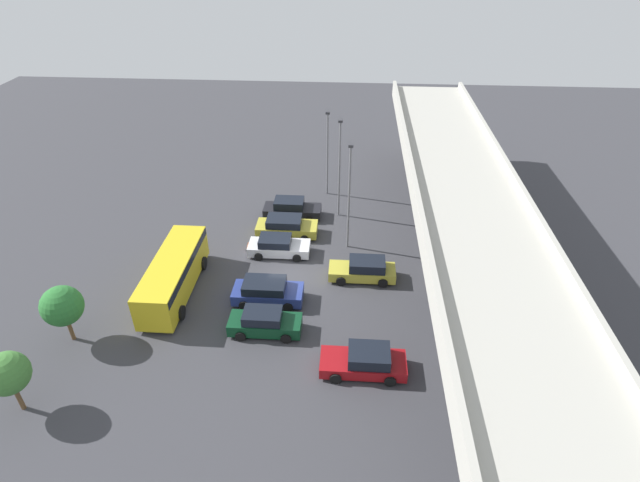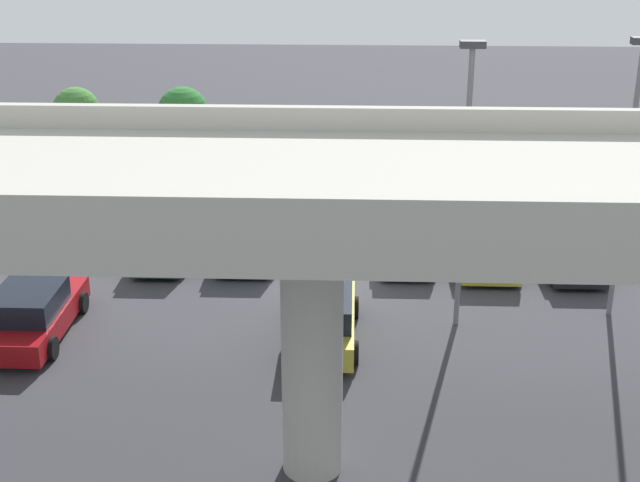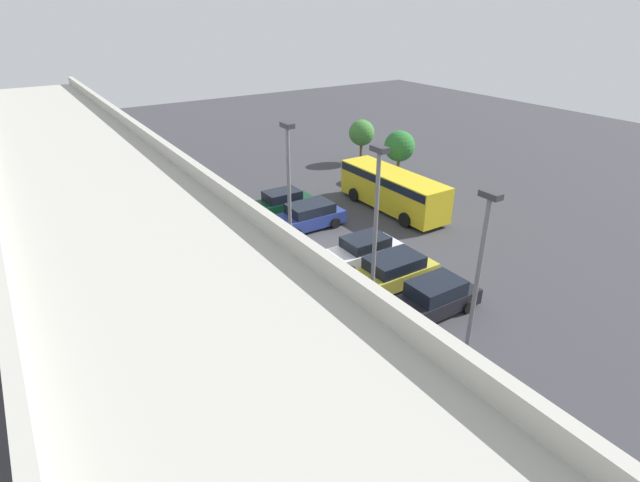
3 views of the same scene
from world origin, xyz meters
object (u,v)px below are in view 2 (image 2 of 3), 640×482
Objects in this scene: tree_front_centre at (76,111)px; parked_car_2 at (404,240)px; tree_front_left at (183,113)px; parked_car_4 at (250,236)px; lamp_post_near_aisle at (629,161)px; parked_car_3 at (324,317)px; lamp_post_mid_lot at (465,168)px; parked_car_5 at (167,239)px; parked_car_0 at (567,245)px; parked_car_6 at (32,313)px; shuttle_bus at (280,164)px; parked_car_1 at (483,243)px; traffic_cone at (411,227)px.

parked_car_2 is at bearing 142.88° from tree_front_centre.
tree_front_left is at bearing -138.53° from parked_car_2.
lamp_post_near_aisle is (-11.78, 4.34, 4.20)m from parked_car_4.
lamp_post_mid_lot is (-4.00, -1.22, 4.24)m from parked_car_3.
parked_car_3 is 8.48m from parked_car_5.
parked_car_3 is 10.05m from lamp_post_near_aisle.
parked_car_0 reaches higher than parked_car_6.
lamp_post_mid_lot is at bearing 10.23° from lamp_post_near_aisle.
tree_front_centre is (3.83, -17.93, 1.91)m from parked_car_6.
parked_car_2 is 0.54× the size of lamp_post_mid_lot.
parked_car_1 is at bearing -40.65° from shuttle_bus.
parked_car_1 is 1.27× the size of tree_front_left.
parked_car_3 is 1.22× the size of tree_front_left.
parked_car_5 is at bearing 119.24° from tree_front_centre.
parked_car_5 is at bearing 43.80° from parked_car_3.
parked_car_5 is (14.24, -0.02, 0.01)m from parked_car_0.
parked_car_3 is (5.43, 6.19, 0.00)m from parked_car_1.
tree_front_centre is at bearing -1.90° from tree_front_left.
parked_car_3 is 8.64m from parked_car_6.
shuttle_bus reaches higher than parked_car_6.
parked_car_5 is at bearing -24.21° from parked_car_6.
parked_car_0 is 5.73m from parked_car_2.
parked_car_6 is at bearing 5.63° from lamp_post_mid_lot.
tree_front_centre is (5.16, -0.17, 0.00)m from tree_front_left.
traffic_cone is at bearing -117.17° from parked_car_0.
lamp_post_near_aisle is (-17.51, -2.12, 4.26)m from parked_car_6.
parked_car_3 is 1.05× the size of parked_car_5.
tree_front_left is at bearing -44.03° from lamp_post_near_aisle.
lamp_post_near_aisle is (-14.74, 4.03, 4.23)m from parked_car_5.
parked_car_0 is 7.81m from lamp_post_mid_lot.
lamp_post_near_aisle is at bearing -169.77° from lamp_post_mid_lot.
shuttle_bus reaches higher than parked_car_3.
parked_car_1 is 1.05× the size of parked_car_2.
parked_car_3 is 9.36m from traffic_cone.
parked_car_3 is 13.10m from shuttle_bus.
parked_car_0 is at bearing 89.92° from parked_car_5.
parked_car_4 reaches higher than parked_car_6.
parked_car_1 is 1.04× the size of parked_car_3.
parked_car_1 is at bearing 90.36° from parked_car_5.
parked_car_0 reaches higher than parked_car_2.
parked_car_6 is (11.29, 6.49, 0.03)m from parked_car_2.
parked_car_0 is 1.27× the size of tree_front_left.
shuttle_bus is at bearing 153.55° from tree_front_centre.
tree_front_centre is (21.34, -15.81, -2.35)m from lamp_post_near_aisle.
shuttle_bus is at bearing -43.86° from lamp_post_near_aisle.
tree_front_left is at bearing -40.67° from traffic_cone.
parked_car_1 is 0.57× the size of lamp_post_mid_lot.
parked_car_5 reaches higher than parked_car_3.
parked_car_1 is at bearing 132.06° from traffic_cone.
traffic_cone is (-0.39, -2.37, -0.36)m from parked_car_2.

